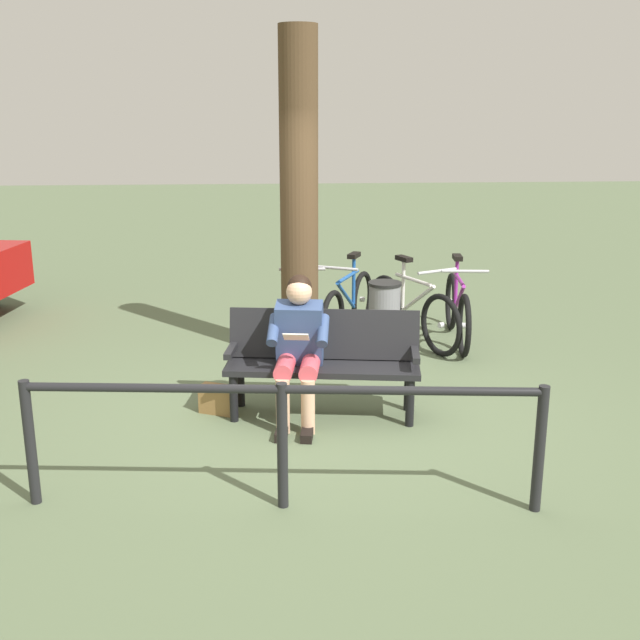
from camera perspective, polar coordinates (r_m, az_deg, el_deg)
ground_plane at (r=6.50m, az=0.01°, el=-7.24°), size 40.00×40.00×0.00m
bench at (r=6.46m, az=0.24°, el=-2.60°), size 1.65×0.69×0.87m
person_reading at (r=6.27m, az=-1.59°, el=-1.66°), size 0.53×0.80×1.20m
handbag at (r=6.63m, az=-7.54°, el=-5.81°), size 0.33×0.25×0.24m
tree_trunk at (r=7.68m, az=-1.55°, el=8.86°), size 0.38×0.38×3.25m
litter_bin at (r=7.96m, az=4.75°, el=0.03°), size 0.34×0.34×0.79m
bicycle_green at (r=8.57m, az=10.09°, el=0.72°), size 0.48×1.68×0.94m
bicycle_black at (r=8.45m, az=6.81°, el=0.64°), size 0.78×1.55×0.94m
bicycle_blue at (r=8.58m, az=2.09°, el=0.96°), size 0.78×1.55×0.94m
bicycle_silver at (r=8.54m, az=-1.38°, el=0.91°), size 0.48×1.68×0.94m
railing_fence at (r=4.92m, az=-2.81°, el=-7.43°), size 3.31×0.40×0.85m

